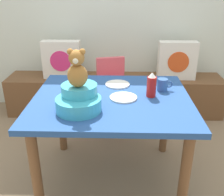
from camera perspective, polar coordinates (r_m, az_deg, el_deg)
The scene contains 14 objects.
ground_plane at distance 2.33m, azimuth -0.08°, elevation -16.73°, with size 8.00×8.00×0.00m, color #8C7256.
back_wall at distance 3.29m, azimuth 0.77°, elevation 20.11°, with size 4.40×0.10×2.60m, color silver.
window_bench at distance 3.27m, azimuth 0.59°, elevation 0.75°, with size 2.60×0.44×0.46m, color brown.
pillow_floral_left at distance 3.18m, azimuth -10.87°, elevation 8.20°, with size 0.44×0.15×0.44m.
pillow_floral_right at distance 3.18m, azimuth 13.95°, elevation 7.91°, with size 0.44×0.15×0.44m.
dining_table at distance 1.98m, azimuth -0.09°, elevation -2.65°, with size 1.16×0.98×0.74m.
highchair at distance 2.76m, azimuth 0.22°, elevation 2.74°, with size 0.40×0.51×0.79m.
infant_seat_teal at distance 1.74m, azimuth -7.21°, elevation -0.29°, with size 0.30×0.33×0.16m.
teddy_bear at distance 1.66m, azimuth -7.57°, elevation 6.19°, with size 0.13×0.12×0.25m.
ketchup_bottle at distance 1.94m, azimuth 8.57°, elevation 2.74°, with size 0.07×0.07×0.18m.
coffee_mug at distance 2.08m, azimuth 10.98°, elevation 2.86°, with size 0.12×0.08×0.09m.
dinner_plate_near at distance 2.16m, azimuth 1.20°, elevation 2.99°, with size 0.20×0.20×0.01m, color white.
dinner_plate_far at distance 1.92m, azimuth 2.49°, elevation 0.11°, with size 0.20×0.20×0.01m, color white.
table_fork at distance 2.22m, azimuth -5.52°, elevation 3.38°, with size 0.02×0.17×0.01m, color silver.
Camera 1 is at (0.06, -1.77, 1.52)m, focal length 42.10 mm.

